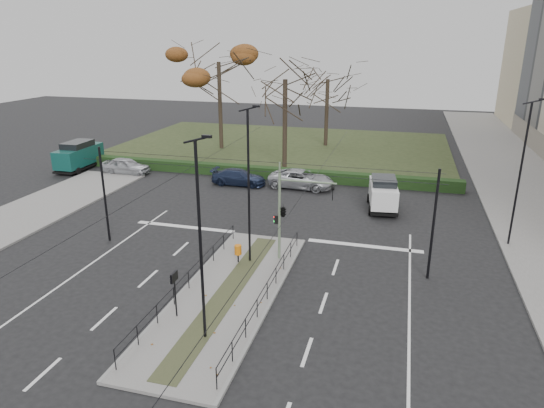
# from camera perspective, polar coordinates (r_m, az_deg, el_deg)

# --- Properties ---
(ground) EXTENTS (140.00, 140.00, 0.00)m
(ground) POSITION_cam_1_polar(r_m,az_deg,el_deg) (26.64, -3.30, -8.08)
(ground) COLOR black
(ground) RESTS_ON ground
(median_island) EXTENTS (4.40, 15.00, 0.14)m
(median_island) POSITION_cam_1_polar(r_m,az_deg,el_deg) (24.53, -5.19, -10.47)
(median_island) COLOR slate
(median_island) RESTS_ON ground
(sidewalk_east) EXTENTS (8.00, 90.00, 0.14)m
(sidewalk_east) POSITION_cam_1_polar(r_m,az_deg,el_deg) (47.18, 27.35, 1.99)
(sidewalk_east) COLOR slate
(sidewalk_east) RESTS_ON ground
(park) EXTENTS (38.00, 26.00, 0.10)m
(park) POSITION_cam_1_polar(r_m,az_deg,el_deg) (57.43, 1.17, 6.79)
(park) COLOR #262F17
(park) RESTS_ON ground
(hedge) EXTENTS (38.00, 1.00, 1.00)m
(hedge) POSITION_cam_1_polar(r_m,az_deg,el_deg) (44.81, -3.06, 3.89)
(hedge) COLOR black
(hedge) RESTS_ON ground
(median_railing) EXTENTS (4.14, 13.24, 0.92)m
(median_railing) POSITION_cam_1_polar(r_m,az_deg,el_deg) (24.02, -5.34, -8.69)
(median_railing) COLOR black
(median_railing) RESTS_ON median_island
(catenary) EXTENTS (20.00, 34.00, 6.00)m
(catenary) POSITION_cam_1_polar(r_m,az_deg,el_deg) (26.73, -2.34, -0.00)
(catenary) COLOR black
(catenary) RESTS_ON ground
(traffic_light) EXTENTS (3.44, 1.94, 5.06)m
(traffic_light) POSITION_cam_1_polar(r_m,az_deg,el_deg) (26.78, 1.49, -0.71)
(traffic_light) COLOR slate
(traffic_light) RESTS_ON median_island
(litter_bin) EXTENTS (0.40, 0.40, 1.01)m
(litter_bin) POSITION_cam_1_polar(r_m,az_deg,el_deg) (27.26, -4.02, -5.43)
(litter_bin) COLOR black
(litter_bin) RESTS_ON median_island
(info_panel) EXTENTS (0.12, 0.57, 2.20)m
(info_panel) POSITION_cam_1_polar(r_m,az_deg,el_deg) (22.13, -11.43, -8.97)
(info_panel) COLOR black
(info_panel) RESTS_ON median_island
(streetlamp_median_near) EXTENTS (0.72, 0.15, 8.61)m
(streetlamp_median_near) POSITION_cam_1_polar(r_m,az_deg,el_deg) (19.29, -8.38, -4.35)
(streetlamp_median_near) COLOR black
(streetlamp_median_near) RESTS_ON median_island
(streetlamp_median_far) EXTENTS (0.73, 0.15, 8.74)m
(streetlamp_median_far) POSITION_cam_1_polar(r_m,az_deg,el_deg) (26.06, -2.72, 2.17)
(streetlamp_median_far) COLOR black
(streetlamp_median_far) RESTS_ON median_island
(streetlamp_sidewalk) EXTENTS (0.73, 0.15, 8.80)m
(streetlamp_sidewalk) POSITION_cam_1_polar(r_m,az_deg,el_deg) (31.86, 27.19, 3.24)
(streetlamp_sidewalk) COLOR black
(streetlamp_sidewalk) RESTS_ON sidewalk_east
(parked_car_first) EXTENTS (4.51, 1.82, 1.54)m
(parked_car_first) POSITION_cam_1_polar(r_m,az_deg,el_deg) (47.54, -16.81, 4.31)
(parked_car_first) COLOR #B2B5BB
(parked_car_first) RESTS_ON ground
(parked_car_third) EXTENTS (4.74, 1.97, 1.37)m
(parked_car_third) POSITION_cam_1_polar(r_m,az_deg,el_deg) (42.16, -3.93, 3.17)
(parked_car_third) COLOR #1B2541
(parked_car_third) RESTS_ON ground
(parked_car_fourth) EXTENTS (5.69, 2.94, 1.53)m
(parked_car_fourth) POSITION_cam_1_polar(r_m,az_deg,el_deg) (41.28, 3.47, 2.96)
(parked_car_fourth) COLOR #B2B5BB
(parked_car_fourth) RESTS_ON ground
(white_van) EXTENTS (2.49, 4.71, 2.42)m
(white_van) POSITION_cam_1_polar(r_m,az_deg,el_deg) (36.81, 12.93, 1.31)
(white_van) COLOR white
(white_van) RESTS_ON ground
(green_van) EXTENTS (2.35, 5.62, 2.73)m
(green_van) POSITION_cam_1_polar(r_m,az_deg,el_deg) (50.65, -21.78, 5.38)
(green_van) COLOR #0E3E38
(green_van) RESTS_ON ground
(rust_tree) EXTENTS (10.49, 10.49, 12.58)m
(rust_tree) POSITION_cam_1_polar(r_m,az_deg,el_deg) (55.47, -6.30, 16.28)
(rust_tree) COLOR black
(rust_tree) RESTS_ON park
(bare_tree_center) EXTENTS (7.14, 7.14, 10.12)m
(bare_tree_center) POSITION_cam_1_polar(r_m,az_deg,el_deg) (57.19, 6.57, 13.83)
(bare_tree_center) COLOR black
(bare_tree_center) RESTS_ON park
(bare_tree_near) EXTENTS (6.26, 6.26, 11.20)m
(bare_tree_near) POSITION_cam_1_polar(r_m,az_deg,el_deg) (46.08, 1.56, 13.68)
(bare_tree_near) COLOR black
(bare_tree_near) RESTS_ON park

